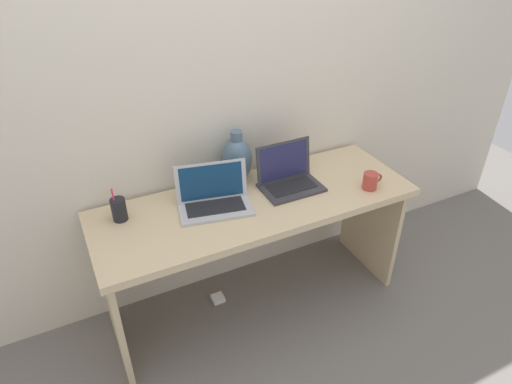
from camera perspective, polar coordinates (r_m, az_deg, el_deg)
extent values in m
plane|color=slate|center=(2.77, 0.00, -13.60)|extent=(6.00, 6.00, 0.00)
cube|color=beige|center=(2.35, -3.65, 12.72)|extent=(4.40, 0.04, 2.40)
cube|color=#D1B78C|center=(2.31, 0.00, -1.46)|extent=(1.66, 0.58, 0.04)
cube|color=#D1B78C|center=(2.39, -17.78, -13.40)|extent=(0.03, 0.49, 0.69)
cube|color=#D1B78C|center=(2.89, 14.22, -3.43)|extent=(0.03, 0.49, 0.69)
cube|color=#B2B2B7|center=(2.23, -5.15, -2.06)|extent=(0.39, 0.28, 0.01)
cube|color=black|center=(2.23, -5.17, -1.87)|extent=(0.30, 0.18, 0.00)
cube|color=#B2B2B7|center=(2.25, -5.68, 1.35)|extent=(0.36, 0.12, 0.20)
cube|color=navy|center=(2.25, -5.68, 1.35)|extent=(0.32, 0.10, 0.17)
cube|color=#333338|center=(2.39, 4.49, 0.57)|extent=(0.32, 0.22, 0.01)
cube|color=black|center=(2.39, 4.50, 0.75)|extent=(0.25, 0.13, 0.00)
cube|color=#333338|center=(2.40, 3.50, 3.92)|extent=(0.32, 0.04, 0.21)
cube|color=#23234C|center=(2.40, 3.50, 3.92)|extent=(0.28, 0.04, 0.19)
ellipsoid|color=slate|center=(2.41, -2.42, 4.11)|extent=(0.16, 0.16, 0.25)
cylinder|color=slate|center=(2.35, -2.50, 7.09)|extent=(0.06, 0.06, 0.05)
cylinder|color=#B23D33|center=(2.44, 14.23, 1.36)|extent=(0.08, 0.08, 0.09)
torus|color=#B23D33|center=(2.47, 15.16, 1.71)|extent=(0.05, 0.01, 0.05)
cylinder|color=black|center=(2.23, -16.93, -2.13)|extent=(0.07, 0.07, 0.11)
cylinder|color=#D83359|center=(2.20, -17.45, -1.30)|extent=(0.01, 0.02, 0.13)
cylinder|color=#D83359|center=(2.20, -17.48, -1.22)|extent=(0.01, 0.03, 0.14)
cube|color=white|center=(2.77, -4.83, -13.23)|extent=(0.07, 0.07, 0.03)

